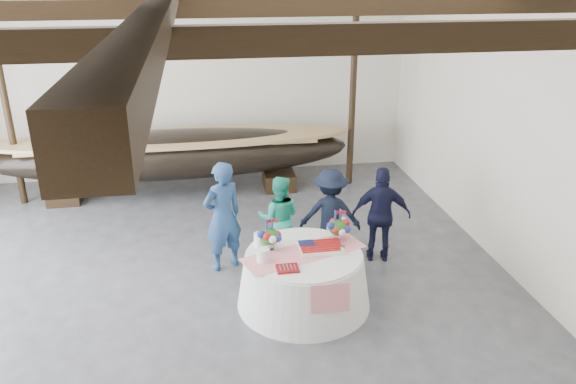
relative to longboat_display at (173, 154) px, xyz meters
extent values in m
cube|color=#3D3D42|center=(0.38, -4.76, -0.90)|extent=(10.00, 12.00, 0.01)
cube|color=silver|center=(0.38, 1.24, 1.35)|extent=(10.00, 0.02, 4.50)
cube|color=silver|center=(5.38, -4.76, 1.35)|extent=(0.02, 12.00, 4.50)
cube|color=black|center=(0.38, -8.26, 3.35)|extent=(9.80, 0.12, 0.18)
cube|color=black|center=(0.38, -5.76, 3.35)|extent=(9.80, 0.12, 0.18)
cylinder|color=black|center=(-3.12, 0.00, 1.35)|extent=(0.14, 0.14, 4.50)
cylinder|color=black|center=(3.88, 0.00, 1.35)|extent=(0.14, 0.14, 4.50)
cube|color=black|center=(-2.27, 0.00, -0.72)|extent=(0.66, 0.85, 0.38)
cube|color=black|center=(2.27, 0.00, -0.72)|extent=(0.66, 0.85, 0.38)
ellipsoid|color=black|center=(0.00, 0.00, -0.01)|extent=(7.55, 1.51, 1.04)
cube|color=#9E7A4C|center=(0.00, 0.00, 0.28)|extent=(6.04, 0.99, 0.06)
cone|color=silver|center=(1.94, -4.62, -0.50)|extent=(1.95, 1.95, 0.80)
cylinder|color=silver|center=(1.94, -4.62, -0.09)|extent=(1.65, 1.65, 0.04)
cube|color=red|center=(1.94, -4.62, -0.07)|extent=(1.88, 1.11, 0.01)
cube|color=white|center=(2.19, -4.58, -0.04)|extent=(0.60, 0.40, 0.07)
cylinder|color=white|center=(1.34, -4.77, 0.03)|extent=(0.18, 0.18, 0.19)
cylinder|color=white|center=(1.35, -4.30, 0.03)|extent=(0.18, 0.18, 0.20)
cube|color=maroon|center=(1.64, -5.04, -0.06)|extent=(0.30, 0.24, 0.03)
cone|color=silver|center=(2.48, -4.74, -0.01)|extent=(0.09, 0.09, 0.12)
imported|color=navy|center=(0.87, -3.36, 0.01)|extent=(0.79, 0.69, 1.83)
imported|color=#21AD88|center=(1.80, -3.19, -0.17)|extent=(0.82, 0.69, 1.47)
imported|color=black|center=(2.65, -3.29, -0.12)|extent=(1.13, 0.80, 1.58)
imported|color=black|center=(3.45, -3.52, -0.08)|extent=(1.03, 0.61, 1.64)
camera|label=1|loc=(0.57, -11.53, 3.76)|focal=35.00mm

